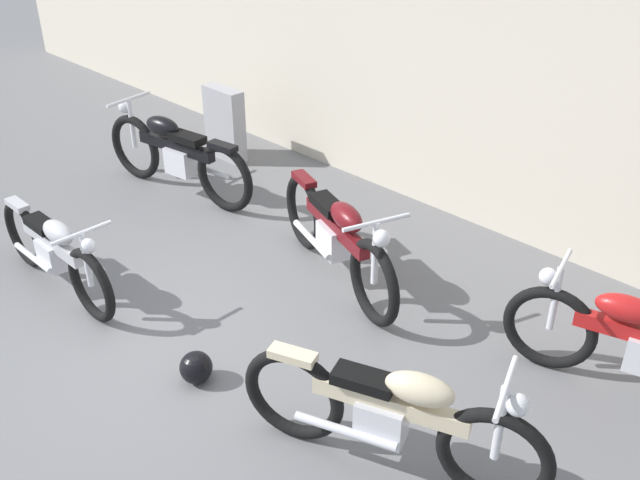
# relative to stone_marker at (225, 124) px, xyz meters

# --- Properties ---
(ground_plane) EXTENTS (40.00, 40.00, 0.00)m
(ground_plane) POSITION_rel_stone_marker_xyz_m (2.66, -2.81, -0.45)
(ground_plane) COLOR slate
(building_wall) EXTENTS (18.00, 0.30, 3.57)m
(building_wall) POSITION_rel_stone_marker_xyz_m (2.66, 0.89, 1.33)
(building_wall) COLOR beige
(building_wall) RESTS_ON ground_plane
(stone_marker) EXTENTS (0.59, 0.20, 0.91)m
(stone_marker) POSITION_rel_stone_marker_xyz_m (0.00, 0.00, 0.00)
(stone_marker) COLOR #9E9EA3
(stone_marker) RESTS_ON ground_plane
(helmet) EXTENTS (0.25, 0.25, 0.25)m
(helmet) POSITION_rel_stone_marker_xyz_m (3.20, -2.87, -0.33)
(helmet) COLOR black
(helmet) RESTS_ON ground_plane
(motorcycle_silver) EXTENTS (1.92, 0.53, 0.86)m
(motorcycle_silver) POSITION_rel_stone_marker_xyz_m (1.32, -2.99, -0.04)
(motorcycle_silver) COLOR black
(motorcycle_silver) RESTS_ON ground_plane
(motorcycle_black) EXTENTS (2.21, 0.66, 1.00)m
(motorcycle_black) POSITION_rel_stone_marker_xyz_m (0.41, -1.03, 0.03)
(motorcycle_black) COLOR black
(motorcycle_black) RESTS_ON ground_plane
(motorcycle_cream) EXTENTS (1.98, 0.93, 0.93)m
(motorcycle_cream) POSITION_rel_stone_marker_xyz_m (4.79, -2.49, -0.00)
(motorcycle_cream) COLOR black
(motorcycle_cream) RESTS_ON ground_plane
(motorcycle_maroon) EXTENTS (2.07, 0.94, 0.97)m
(motorcycle_maroon) POSITION_rel_stone_marker_xyz_m (2.99, -1.11, 0.01)
(motorcycle_maroon) COLOR black
(motorcycle_maroon) RESTS_ON ground_plane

